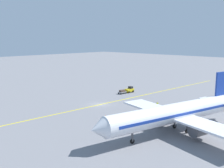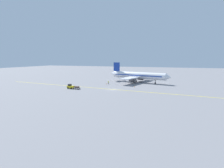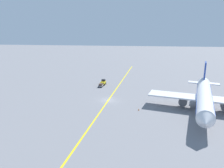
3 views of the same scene
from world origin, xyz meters
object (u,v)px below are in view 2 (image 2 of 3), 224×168
at_px(traffic_cone_near_nose, 106,84).
at_px(traffic_cone_mid_apron, 134,87).
at_px(baggage_cart_trailing, 77,87).
at_px(baggage_tug_white, 71,87).
at_px(airplane_at_gate, 138,76).
at_px(ground_crew_worker, 108,82).

bearing_deg(traffic_cone_near_nose, traffic_cone_mid_apron, 75.35).
bearing_deg(baggage_cart_trailing, traffic_cone_mid_apron, 122.71).
distance_m(baggage_tug_white, traffic_cone_near_nose, 19.94).
relative_size(airplane_at_gate, ground_crew_worker, 20.91).
bearing_deg(airplane_at_gate, ground_crew_worker, -45.25).
relative_size(baggage_cart_trailing, traffic_cone_near_nose, 4.93).
xyz_separation_m(baggage_cart_trailing, ground_crew_worker, (-18.07, 7.13, 0.15)).
bearing_deg(baggage_tug_white, baggage_cart_trailing, 84.93).
bearing_deg(ground_crew_worker, baggage_tug_white, -30.36).
xyz_separation_m(airplane_at_gate, traffic_cone_mid_apron, (16.38, 2.16, -3.43)).
bearing_deg(airplane_at_gate, baggage_tug_white, -37.13).
bearing_deg(traffic_cone_mid_apron, airplane_at_gate, -172.50).
relative_size(baggage_tug_white, traffic_cone_near_nose, 5.67).
height_order(baggage_cart_trailing, traffic_cone_mid_apron, baggage_cart_trailing).
xyz_separation_m(baggage_tug_white, ground_crew_worker, (-17.78, 10.41, 0.01)).
bearing_deg(traffic_cone_near_nose, baggage_tug_white, -28.34).
height_order(baggage_cart_trailing, traffic_cone_near_nose, baggage_cart_trailing).
bearing_deg(ground_crew_worker, baggage_cart_trailing, -21.53).
bearing_deg(traffic_cone_mid_apron, ground_crew_worker, -106.47).
bearing_deg(airplane_at_gate, baggage_cart_trailing, -32.67).
relative_size(traffic_cone_near_nose, traffic_cone_mid_apron, 1.00).
distance_m(traffic_cone_near_nose, traffic_cone_mid_apron, 15.86).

